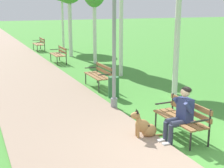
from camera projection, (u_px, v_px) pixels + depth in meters
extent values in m
plane|color=#478E38|center=(186.00, 152.00, 6.66)|extent=(120.00, 120.00, 0.00)
cube|color=olive|center=(173.00, 120.00, 7.25)|extent=(0.14, 1.50, 0.04)
cube|color=olive|center=(179.00, 119.00, 7.32)|extent=(0.14, 1.50, 0.04)
cube|color=olive|center=(186.00, 118.00, 7.39)|extent=(0.14, 1.50, 0.04)
cube|color=olive|center=(190.00, 111.00, 7.40)|extent=(0.04, 1.50, 0.11)
cube|color=olive|center=(190.00, 104.00, 7.36)|extent=(0.04, 1.50, 0.11)
cylinder|color=#2D2B28|center=(156.00, 120.00, 7.91)|extent=(0.04, 0.04, 0.45)
cylinder|color=#2D2B28|center=(172.00, 110.00, 8.05)|extent=(0.04, 0.04, 0.85)
cube|color=#2D2B28|center=(163.00, 103.00, 7.89)|extent=(0.45, 0.04, 0.03)
cylinder|color=#2D2B28|center=(190.00, 141.00, 6.69)|extent=(0.04, 0.04, 0.45)
cylinder|color=#2D2B28|center=(209.00, 128.00, 6.83)|extent=(0.04, 0.04, 0.85)
cube|color=#2D2B28|center=(199.00, 121.00, 6.67)|extent=(0.45, 0.04, 0.03)
cube|color=olive|center=(92.00, 76.00, 11.72)|extent=(0.14, 1.50, 0.04)
cube|color=olive|center=(97.00, 76.00, 11.79)|extent=(0.14, 1.50, 0.04)
cube|color=olive|center=(101.00, 75.00, 11.86)|extent=(0.14, 1.50, 0.04)
cube|color=olive|center=(104.00, 71.00, 11.86)|extent=(0.04, 1.50, 0.11)
cube|color=olive|center=(104.00, 67.00, 11.82)|extent=(0.04, 1.50, 0.11)
cylinder|color=#2D2B28|center=(86.00, 78.00, 12.37)|extent=(0.04, 0.04, 0.45)
cylinder|color=#2D2B28|center=(97.00, 72.00, 12.52)|extent=(0.04, 0.04, 0.85)
cube|color=#2D2B28|center=(90.00, 68.00, 12.36)|extent=(0.45, 0.04, 0.03)
cylinder|color=#2D2B28|center=(99.00, 86.00, 11.15)|extent=(0.04, 0.04, 0.45)
cylinder|color=#2D2B28|center=(111.00, 80.00, 11.29)|extent=(0.04, 0.04, 0.85)
cube|color=#2D2B28|center=(104.00, 75.00, 11.13)|extent=(0.45, 0.04, 0.03)
cube|color=olive|center=(54.00, 55.00, 16.74)|extent=(0.14, 1.50, 0.04)
cube|color=olive|center=(57.00, 55.00, 16.80)|extent=(0.14, 1.50, 0.04)
cube|color=olive|center=(61.00, 54.00, 16.87)|extent=(0.14, 1.50, 0.04)
cube|color=olive|center=(62.00, 52.00, 16.88)|extent=(0.04, 1.50, 0.11)
cube|color=olive|center=(62.00, 48.00, 16.84)|extent=(0.04, 1.50, 0.11)
cylinder|color=#2D2B28|center=(51.00, 57.00, 17.39)|extent=(0.04, 0.04, 0.45)
cylinder|color=#2D2B28|center=(59.00, 53.00, 17.53)|extent=(0.04, 0.04, 0.85)
cube|color=#2D2B28|center=(54.00, 49.00, 17.37)|extent=(0.45, 0.04, 0.03)
cylinder|color=#2D2B28|center=(57.00, 61.00, 16.17)|extent=(0.04, 0.04, 0.45)
cylinder|color=#2D2B28|center=(66.00, 57.00, 16.31)|extent=(0.04, 0.04, 0.85)
cube|color=#2D2B28|center=(61.00, 53.00, 16.15)|extent=(0.45, 0.04, 0.03)
cube|color=olive|center=(35.00, 44.00, 21.23)|extent=(0.14, 1.50, 0.04)
cube|color=olive|center=(38.00, 44.00, 21.30)|extent=(0.14, 1.50, 0.04)
cube|color=olive|center=(41.00, 44.00, 21.37)|extent=(0.14, 1.50, 0.04)
cube|color=olive|center=(42.00, 42.00, 21.38)|extent=(0.04, 1.50, 0.11)
cube|color=olive|center=(42.00, 39.00, 21.33)|extent=(0.04, 1.50, 0.11)
cylinder|color=#2D2B28|center=(33.00, 46.00, 21.89)|extent=(0.04, 0.04, 0.45)
cylinder|color=#2D2B28|center=(40.00, 43.00, 22.03)|extent=(0.04, 0.04, 0.85)
cube|color=#2D2B28|center=(36.00, 40.00, 21.87)|extent=(0.45, 0.04, 0.03)
cylinder|color=#2D2B28|center=(37.00, 49.00, 20.66)|extent=(0.04, 0.04, 0.45)
cylinder|color=#2D2B28|center=(45.00, 45.00, 20.80)|extent=(0.04, 0.04, 0.85)
cube|color=#2D2B28|center=(40.00, 42.00, 20.64)|extent=(0.45, 0.04, 0.03)
cylinder|color=#33384C|center=(174.00, 121.00, 7.16)|extent=(0.42, 0.14, 0.14)
cylinder|color=#33384C|center=(166.00, 132.00, 7.13)|extent=(0.11, 0.11, 0.47)
cube|color=silver|center=(162.00, 141.00, 7.15)|extent=(0.24, 0.09, 0.07)
cylinder|color=#33384C|center=(179.00, 123.00, 6.98)|extent=(0.42, 0.14, 0.14)
cylinder|color=#33384C|center=(171.00, 135.00, 6.96)|extent=(0.11, 0.11, 0.47)
cube|color=silver|center=(167.00, 144.00, 6.97)|extent=(0.24, 0.09, 0.07)
cube|color=navy|center=(185.00, 110.00, 7.09)|extent=(0.22, 0.36, 0.52)
cylinder|color=navy|center=(178.00, 103.00, 7.22)|extent=(0.25, 0.09, 0.30)
cylinder|color=navy|center=(189.00, 108.00, 6.87)|extent=(0.25, 0.09, 0.30)
sphere|color=beige|center=(185.00, 92.00, 6.99)|extent=(0.21, 0.21, 0.21)
ellipsoid|color=black|center=(187.00, 90.00, 6.99)|extent=(0.22, 0.23, 0.14)
ellipsoid|color=#B27F47|center=(149.00, 131.00, 7.40)|extent=(0.40, 0.34, 0.32)
ellipsoid|color=#B27F47|center=(143.00, 126.00, 7.33)|extent=(0.53, 0.30, 0.48)
ellipsoid|color=black|center=(145.00, 124.00, 7.34)|extent=(0.38, 0.25, 0.27)
cylinder|color=#B27F47|center=(137.00, 130.00, 7.38)|extent=(0.06, 0.06, 0.38)
cylinder|color=#B27F47|center=(138.00, 131.00, 7.27)|extent=(0.06, 0.06, 0.38)
cylinder|color=#B27F47|center=(139.00, 121.00, 7.27)|extent=(0.14, 0.18, 0.19)
ellipsoid|color=#B27F47|center=(135.00, 115.00, 7.22)|extent=(0.24, 0.17, 0.16)
cone|color=black|center=(131.00, 116.00, 7.20)|extent=(0.11, 0.11, 0.09)
cone|color=black|center=(136.00, 110.00, 7.25)|extent=(0.06, 0.06, 0.09)
cone|color=black|center=(138.00, 112.00, 7.17)|extent=(0.06, 0.06, 0.09)
cylinder|color=#B27F47|center=(157.00, 135.00, 7.48)|extent=(0.28, 0.09, 0.04)
cylinder|color=gray|center=(114.00, 103.00, 9.51)|extent=(0.20, 0.20, 0.30)
cylinder|color=gray|center=(114.00, 32.00, 9.01)|extent=(0.11, 0.11, 4.47)
cylinder|color=silver|center=(177.00, 29.00, 9.95)|extent=(0.18, 0.18, 4.50)
cylinder|color=silver|center=(121.00, 23.00, 13.32)|extent=(0.17, 0.17, 4.51)
cylinder|color=silver|center=(95.00, 30.00, 16.45)|extent=(0.18, 0.18, 3.49)
cylinder|color=silver|center=(70.00, 25.00, 18.66)|extent=(0.22, 0.22, 3.66)
cylinder|color=silver|center=(63.00, 22.00, 22.19)|extent=(0.16, 0.16, 3.66)
cylinder|color=#2D6638|center=(114.00, 87.00, 10.54)|extent=(0.36, 0.36, 0.70)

